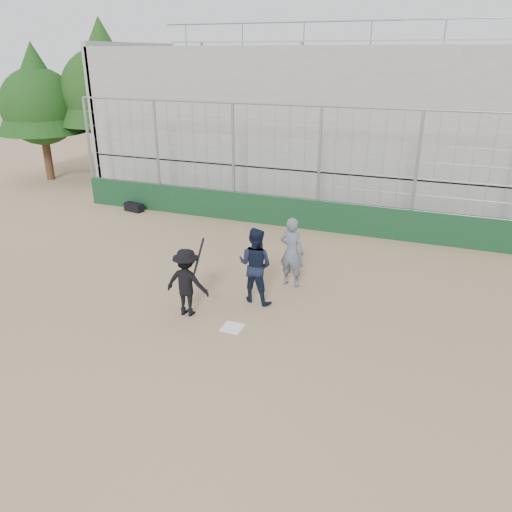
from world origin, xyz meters
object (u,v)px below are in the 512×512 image
(batter_at_plate, at_px, (187,282))
(umpire, at_px, (292,255))
(equipment_bag, at_px, (134,207))
(catcher_crouched, at_px, (255,278))

(batter_at_plate, relative_size, umpire, 1.07)
(batter_at_plate, height_order, equipment_bag, batter_at_plate)
(umpire, xyz_separation_m, equipment_bag, (-7.42, 4.01, -0.65))
(catcher_crouched, distance_m, equipment_bag, 8.65)
(catcher_crouched, xyz_separation_m, equipment_bag, (-6.90, 5.20, -0.46))
(catcher_crouched, bearing_deg, batter_at_plate, -137.02)
(catcher_crouched, bearing_deg, equipment_bag, 143.03)
(catcher_crouched, xyz_separation_m, umpire, (0.52, 1.18, 0.19))
(catcher_crouched, relative_size, equipment_bag, 1.58)
(batter_at_plate, xyz_separation_m, catcher_crouched, (1.20, 1.12, -0.16))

